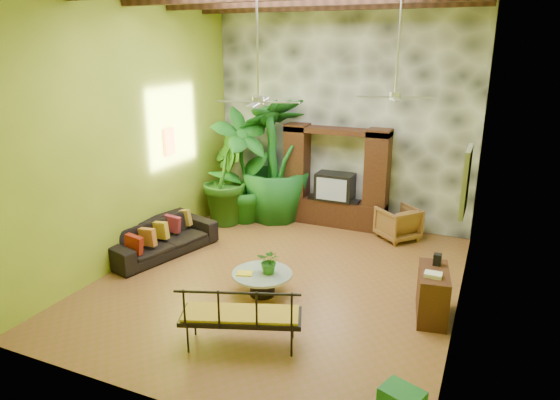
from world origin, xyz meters
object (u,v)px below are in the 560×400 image
at_px(entertainment_center, 335,184).
at_px(ceiling_fan_front, 258,87).
at_px(ceiling_fan_back, 396,84).
at_px(wicker_armchair, 398,223).
at_px(iron_bench, 238,314).
at_px(tall_plant_a, 243,167).
at_px(tall_plant_b, 225,177).
at_px(sofa, 161,238).
at_px(tall_plant_c, 275,160).
at_px(side_console, 432,294).
at_px(coffee_table, 262,281).

height_order(entertainment_center, ceiling_fan_front, ceiling_fan_front).
height_order(entertainment_center, ceiling_fan_back, ceiling_fan_back).
relative_size(wicker_armchair, iron_bench, 0.45).
xyz_separation_m(tall_plant_a, tall_plant_b, (-0.39, -0.14, -0.24)).
distance_m(entertainment_center, sofa, 4.08).
relative_size(ceiling_fan_front, tall_plant_b, 0.84).
xyz_separation_m(tall_plant_c, side_console, (4.08, -3.18, -1.07)).
xyz_separation_m(entertainment_center, tall_plant_b, (-2.40, -0.86, 0.14)).
distance_m(sofa, side_console, 5.31).
height_order(wicker_armchair, tall_plant_c, tall_plant_c).
distance_m(sofa, iron_bench, 3.75).
relative_size(entertainment_center, wicker_armchair, 3.07).
relative_size(tall_plant_a, iron_bench, 1.53).
bearing_deg(sofa, ceiling_fan_front, -86.24).
distance_m(sofa, coffee_table, 2.71).
bearing_deg(tall_plant_a, tall_plant_b, -160.19).
xyz_separation_m(sofa, tall_plant_c, (1.22, 2.85, 1.12)).
bearing_deg(side_console, sofa, 166.70).
distance_m(ceiling_fan_front, tall_plant_b, 4.16).
bearing_deg(iron_bench, tall_plant_a, 96.73).
bearing_deg(tall_plant_a, tall_plant_c, 43.15).
bearing_deg(ceiling_fan_back, iron_bench, -110.61).
height_order(ceiling_fan_back, wicker_armchair, ceiling_fan_back).
distance_m(ceiling_fan_front, side_console, 4.15).
bearing_deg(side_console, tall_plant_b, 143.86).
xyz_separation_m(iron_bench, side_console, (2.32, 1.94, -0.15)).
bearing_deg(entertainment_center, tall_plant_a, -160.29).
xyz_separation_m(sofa, tall_plant_b, (0.25, 2.18, 0.77)).
height_order(wicker_armchair, iron_bench, iron_bench).
relative_size(sofa, tall_plant_c, 0.80).
xyz_separation_m(ceiling_fan_front, sofa, (-2.45, 0.50, -3.06)).
distance_m(wicker_armchair, tall_plant_a, 3.70).
height_order(tall_plant_a, iron_bench, tall_plant_a).
distance_m(entertainment_center, ceiling_fan_front, 4.30).
height_order(tall_plant_c, coffee_table, tall_plant_c).
distance_m(ceiling_fan_front, tall_plant_c, 4.07).
bearing_deg(side_console, ceiling_fan_front, 173.70).
bearing_deg(tall_plant_b, sofa, -96.58).
xyz_separation_m(ceiling_fan_back, tall_plant_b, (-4.00, 1.08, -2.30)).
bearing_deg(entertainment_center, wicker_armchair, -11.65).
bearing_deg(wicker_armchair, sofa, -15.92).
xyz_separation_m(ceiling_fan_back, wicker_armchair, (-0.07, 1.62, -3.05)).
xyz_separation_m(ceiling_fan_back, side_console, (1.05, -1.43, -3.02)).
xyz_separation_m(ceiling_fan_back, tall_plant_a, (-3.60, 1.22, -2.06)).
xyz_separation_m(tall_plant_a, tall_plant_c, (0.57, 0.54, 0.11)).
xyz_separation_m(tall_plant_b, coffee_table, (2.35, -2.92, -0.85)).
bearing_deg(wicker_armchair, tall_plant_b, -41.07).
xyz_separation_m(entertainment_center, ceiling_fan_front, (-0.20, -3.54, 2.44)).
bearing_deg(tall_plant_a, iron_bench, -62.99).
xyz_separation_m(ceiling_fan_front, tall_plant_c, (-1.23, 3.35, -1.95)).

